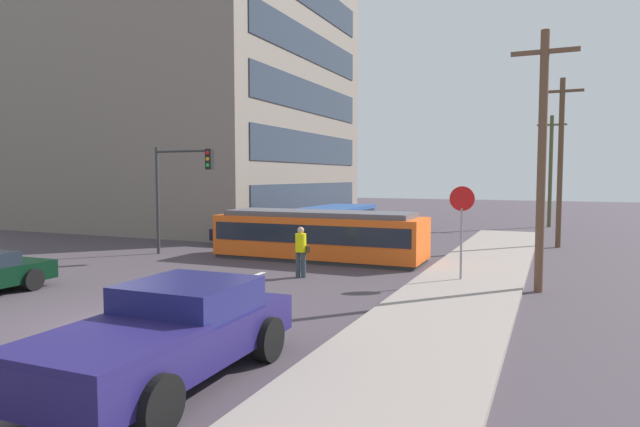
% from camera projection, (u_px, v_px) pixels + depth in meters
% --- Properties ---
extents(ground_plane, '(120.00, 120.00, 0.00)m').
position_uv_depth(ground_plane, '(299.00, 261.00, 21.13)').
color(ground_plane, '#453C44').
extents(sidewalk_curb_right, '(3.20, 36.00, 0.14)m').
position_uv_depth(sidewalk_curb_right, '(458.00, 295.00, 14.75)').
color(sidewalk_curb_right, gray).
rests_on(sidewalk_curb_right, ground).
extents(lane_stripe_0, '(0.16, 2.40, 0.01)m').
position_uv_depth(lane_stripe_0, '(23.00, 352.00, 10.16)').
color(lane_stripe_0, silver).
rests_on(lane_stripe_0, ground).
extents(lane_stripe_1, '(0.16, 2.40, 0.01)m').
position_uv_depth(lane_stripe_1, '(164.00, 305.00, 13.82)').
color(lane_stripe_1, silver).
rests_on(lane_stripe_1, ground).
extents(lane_stripe_2, '(0.16, 2.40, 0.01)m').
position_uv_depth(lane_stripe_2, '(246.00, 278.00, 17.47)').
color(lane_stripe_2, silver).
rests_on(lane_stripe_2, ground).
extents(lane_stripe_3, '(0.16, 2.40, 0.01)m').
position_uv_depth(lane_stripe_3, '(356.00, 242.00, 27.18)').
color(lane_stripe_3, silver).
rests_on(lane_stripe_3, ground).
extents(lane_stripe_4, '(0.16, 2.40, 0.01)m').
position_uv_depth(lane_stripe_4, '(390.00, 231.00, 32.67)').
color(lane_stripe_4, silver).
rests_on(lane_stripe_4, ground).
extents(corner_building, '(17.69, 17.68, 19.20)m').
position_uv_depth(corner_building, '(196.00, 86.00, 37.37)').
color(corner_building, gray).
rests_on(corner_building, ground).
extents(streetcar_tram, '(8.42, 2.63, 1.94)m').
position_uv_depth(streetcar_tram, '(319.00, 235.00, 21.40)').
color(streetcar_tram, '#EF5A1A').
rests_on(streetcar_tram, ground).
extents(city_bus, '(2.59, 5.44, 1.76)m').
position_uv_depth(city_bus, '(337.00, 221.00, 27.90)').
color(city_bus, '#27498A').
rests_on(city_bus, ground).
extents(pedestrian_crossing, '(0.51, 0.36, 1.67)m').
position_uv_depth(pedestrian_crossing, '(301.00, 249.00, 17.60)').
color(pedestrian_crossing, '#2F3C44').
rests_on(pedestrian_crossing, ground).
extents(pickup_truck_parked, '(2.37, 5.04, 1.55)m').
position_uv_depth(pickup_truck_parked, '(170.00, 333.00, 8.65)').
color(pickup_truck_parked, navy).
rests_on(pickup_truck_parked, ground).
extents(parked_sedan_mid, '(2.12, 4.35, 1.19)m').
position_uv_depth(parked_sedan_mid, '(248.00, 229.00, 27.32)').
color(parked_sedan_mid, black).
rests_on(parked_sedan_mid, ground).
extents(stop_sign, '(0.76, 0.07, 2.88)m').
position_uv_depth(stop_sign, '(462.00, 213.00, 16.50)').
color(stop_sign, gray).
rests_on(stop_sign, sidewalk_curb_right).
extents(traffic_light_mast, '(2.91, 0.33, 4.57)m').
position_uv_depth(traffic_light_mast, '(180.00, 179.00, 22.37)').
color(traffic_light_mast, '#333333').
rests_on(traffic_light_mast, ground).
extents(utility_pole_near, '(1.80, 0.24, 7.40)m').
position_uv_depth(utility_pole_near, '(542.00, 157.00, 15.17)').
color(utility_pole_near, brown).
rests_on(utility_pole_near, ground).
extents(utility_pole_mid, '(1.80, 0.24, 7.83)m').
position_uv_depth(utility_pole_mid, '(560.00, 160.00, 24.82)').
color(utility_pole_mid, brown).
rests_on(utility_pole_mid, ground).
extents(utility_pole_far, '(1.80, 0.24, 7.27)m').
position_uv_depth(utility_pole_far, '(551.00, 169.00, 35.02)').
color(utility_pole_far, '#4D502C').
rests_on(utility_pole_far, ground).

